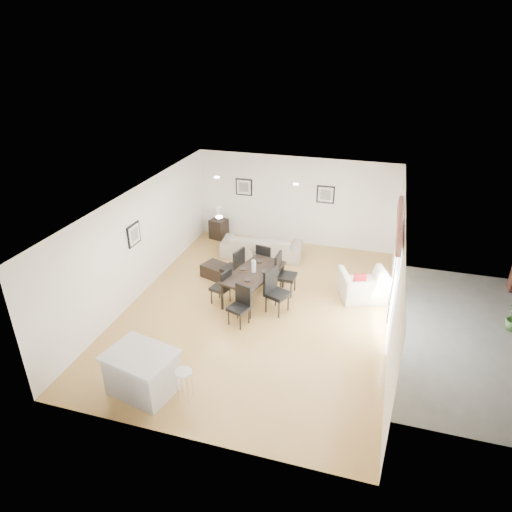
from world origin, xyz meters
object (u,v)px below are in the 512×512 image
(armchair, at_px, (364,286))
(dining_chair_efar, at_px, (282,272))
(dining_table, at_px, (254,274))
(kitchen_island, at_px, (142,372))
(bar_stool, at_px, (184,375))
(dining_chair_enear, at_px, (274,289))
(sofa, at_px, (262,246))
(dining_chair_head, at_px, (241,303))
(dining_chair_foot, at_px, (265,259))
(coffee_table, at_px, (219,272))
(dining_chair_wnear, at_px, (223,285))
(dining_chair_wfar, at_px, (235,266))
(side_table, at_px, (219,229))

(armchair, bearing_deg, dining_chair_efar, -12.93)
(armchair, xyz_separation_m, dining_table, (-2.58, -0.72, 0.30))
(kitchen_island, xyz_separation_m, bar_stool, (0.83, 0.00, 0.14))
(dining_chair_enear, bearing_deg, sofa, 43.96)
(dining_chair_head, bearing_deg, dining_chair_enear, 68.13)
(dining_chair_foot, xyz_separation_m, coffee_table, (-1.17, -0.36, -0.36))
(dining_table, bearing_deg, dining_chair_wnear, -129.75)
(dining_chair_wfar, bearing_deg, dining_chair_enear, 70.88)
(dining_chair_foot, bearing_deg, armchair, -175.87)
(coffee_table, bearing_deg, dining_chair_efar, 10.84)
(dining_chair_efar, height_order, bar_stool, dining_chair_efar)
(armchair, bearing_deg, dining_chair_foot, -29.00)
(dining_chair_wnear, height_order, dining_chair_efar, dining_chair_efar)
(coffee_table, bearing_deg, dining_chair_head, -36.53)
(armchair, relative_size, kitchen_island, 0.81)
(armchair, height_order, dining_chair_enear, dining_chair_enear)
(side_table, bearing_deg, dining_chair_head, -63.45)
(armchair, xyz_separation_m, side_table, (-4.69, 2.47, -0.05))
(kitchen_island, bearing_deg, dining_chair_efar, 80.89)
(dining_chair_enear, bearing_deg, dining_chair_wnear, 114.86)
(dining_chair_wnear, bearing_deg, armchair, 125.63)
(armchair, relative_size, dining_chair_wfar, 1.05)
(dining_chair_head, distance_m, dining_chair_foot, 2.18)
(bar_stool, bearing_deg, dining_chair_enear, 76.47)
(sofa, bearing_deg, kitchen_island, 79.32)
(dining_table, bearing_deg, armchair, 29.50)
(dining_table, xyz_separation_m, kitchen_island, (-1.00, -3.67, -0.23))
(kitchen_island, bearing_deg, dining_chair_enear, 75.95)
(dining_chair_wnear, xyz_separation_m, kitchen_island, (-0.37, -3.22, -0.09))
(sofa, xyz_separation_m, side_table, (-1.66, 0.90, -0.03))
(dining_chair_efar, distance_m, dining_chair_head, 1.64)
(dining_chair_enear, xyz_separation_m, dining_chair_head, (-0.59, -0.69, -0.08))
(dining_chair_head, relative_size, coffee_table, 1.04)
(dining_chair_foot, bearing_deg, sofa, -57.86)
(dining_chair_foot, bearing_deg, dining_chair_head, 103.38)
(sofa, xyz_separation_m, kitchen_island, (-0.55, -5.96, 0.09))
(dining_chair_head, bearing_deg, kitchen_island, -92.90)
(sofa, bearing_deg, dining_chair_wfar, 79.58)
(armchair, height_order, dining_chair_wnear, dining_chair_wnear)
(dining_chair_head, xyz_separation_m, side_table, (-2.14, 4.28, -0.20))
(dining_chair_wfar, relative_size, dining_chair_head, 1.15)
(dining_chair_head, distance_m, side_table, 4.79)
(bar_stool, bearing_deg, dining_chair_wnear, 98.05)
(bar_stool, bearing_deg, dining_chair_foot, 88.16)
(dining_chair_head, relative_size, side_table, 1.49)
(dining_table, height_order, dining_chair_efar, dining_chair_efar)
(armchair, height_order, kitchen_island, kitchen_island)
(dining_chair_wfar, distance_m, coffee_table, 0.77)
(dining_chair_efar, relative_size, dining_chair_head, 1.16)
(dining_chair_enear, height_order, dining_chair_head, dining_chair_enear)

